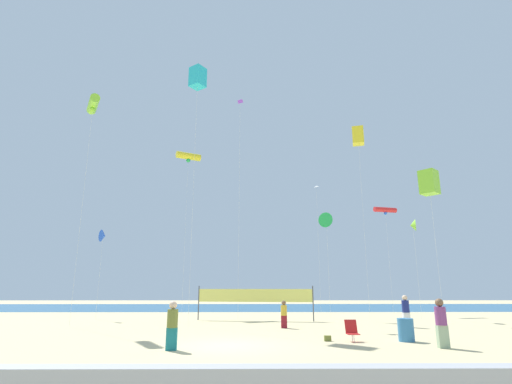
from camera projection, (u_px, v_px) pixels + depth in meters
ground_plane at (225, 346)px, 15.63m from camera, size 120.00×120.00×0.00m
ocean_band at (243, 307)px, 47.33m from camera, size 120.00×20.00×0.01m
beachgoer_plum_shirt at (441, 321)px, 15.24m from camera, size 0.42×0.42×1.84m
beachgoer_navy_shirt at (406, 310)px, 23.30m from camera, size 0.42×0.42×1.83m
beachgoer_mustard_shirt at (284, 313)px, 22.75m from camera, size 0.35×0.35×1.53m
beachgoer_olive_shirt at (172, 324)px, 14.69m from camera, size 0.40×0.40×1.76m
folding_beach_chair at (352, 330)px, 17.04m from camera, size 0.52×0.65×0.89m
trash_barrel at (406, 330)px, 16.99m from camera, size 0.67×0.67×0.96m
volleyball_net at (255, 297)px, 28.17m from camera, size 8.28×1.48×2.40m
beach_handbag at (328, 338)px, 17.02m from camera, size 0.29×0.15×0.23m
kite_lime_tube at (93, 105)px, 26.86m from camera, size 1.58×2.23×14.81m
kite_red_tube at (385, 210)px, 37.04m from camera, size 2.31×1.01×9.68m
kite_cyan_box at (198, 78)px, 28.02m from camera, size 1.29×1.29×17.62m
kite_violet_diamond at (240, 113)px, 32.17m from camera, size 0.58×0.58×17.41m
kite_green_delta at (326, 220)px, 30.99m from camera, size 1.22×0.96×8.06m
kite_blue_delta at (103, 236)px, 30.78m from camera, size 0.90×0.93×6.71m
kite_lime_delta at (413, 225)px, 30.52m from camera, size 0.71×1.02×7.46m
kite_white_diamond at (316, 190)px, 36.93m from camera, size 0.70×0.69×11.71m
kite_lime_box at (429, 182)px, 23.89m from camera, size 1.31×1.31×9.25m
kite_yellow_tube at (188, 157)px, 37.57m from camera, size 2.38×1.66×14.87m
kite_yellow_box at (358, 136)px, 32.70m from camera, size 1.13×1.13×15.32m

